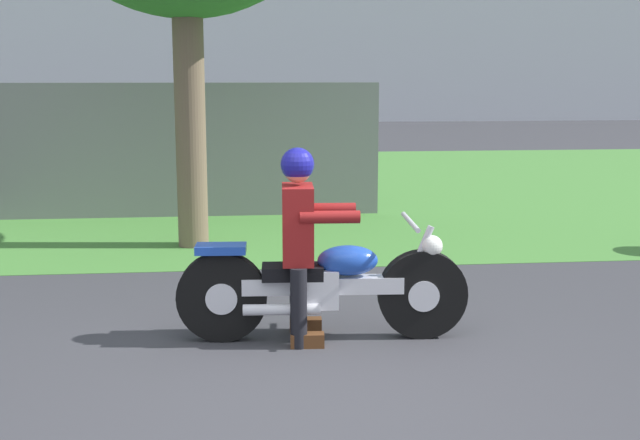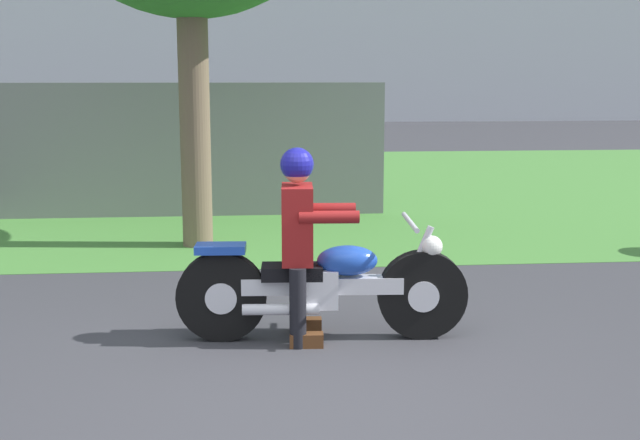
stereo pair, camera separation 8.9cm
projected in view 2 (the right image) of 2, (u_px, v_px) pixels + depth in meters
name	position (u px, v px, depth m)	size (l,w,h in m)	color
ground	(301.00, 405.00, 4.76)	(120.00, 120.00, 0.00)	#38383D
grass_verge	(267.00, 186.00, 13.93)	(60.00, 12.00, 0.01)	#478438
motorcycle_lead	(323.00, 286.00, 5.88)	(2.12, 0.66, 0.88)	black
rider_lead	(300.00, 229.00, 5.80)	(0.56, 0.48, 1.41)	black
fence_segment	(125.00, 151.00, 10.81)	(7.00, 0.06, 1.80)	slate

